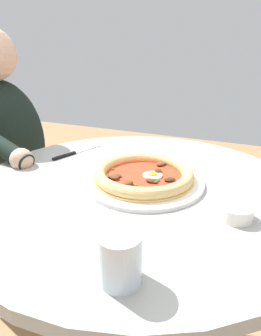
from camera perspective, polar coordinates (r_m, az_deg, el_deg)
dining_table at (r=0.83m, az=1.18°, el=-13.29°), size 0.89×0.89×0.73m
pizza_on_plate at (r=0.73m, az=2.75°, el=-1.59°), size 0.32×0.32×0.04m
water_glass at (r=0.42m, az=-2.18°, el=-18.67°), size 0.07×0.07×0.08m
steak_knife at (r=0.96m, az=-12.21°, el=2.88°), size 0.20×0.07×0.01m
ramekin_capers at (r=0.61m, az=20.99°, el=-8.43°), size 0.07×0.07×0.03m
fork_utensil at (r=1.00m, az=4.34°, el=4.19°), size 0.12×0.14×0.00m
diner_person at (r=1.30m, az=-23.07°, el=-4.31°), size 0.42×0.49×1.15m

